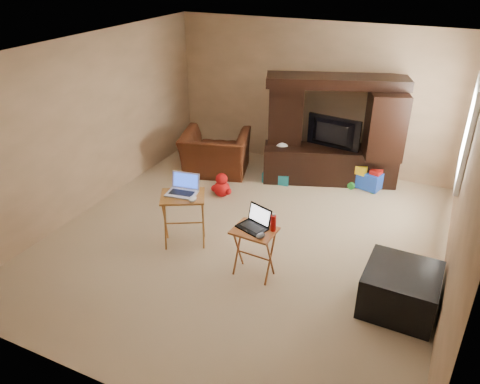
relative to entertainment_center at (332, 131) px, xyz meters
The scene contains 22 objects.
floor 2.44m from the entertainment_center, 103.15° to the right, with size 5.50×5.50×0.00m, color beige.
ceiling 2.78m from the entertainment_center, 103.15° to the right, with size 5.50×5.50×0.00m, color silver.
wall_back 0.83m from the entertainment_center, 133.75° to the left, with size 5.00×5.00×0.00m, color tan.
wall_front 5.00m from the entertainment_center, 95.94° to the right, with size 5.00×5.00×0.00m, color tan.
wall_left 3.76m from the entertainment_center, 143.76° to the right, with size 5.50×5.50×0.00m, color tan.
wall_right 2.99m from the entertainment_center, 48.10° to the right, with size 5.50×5.50×0.00m, color tan.
window_pane 2.13m from the entertainment_center, 18.60° to the right, with size 1.20×1.20×0.00m, color white.
window_frame 2.12m from the entertainment_center, 18.77° to the right, with size 0.06×1.14×1.34m, color white.
entertainment_center is the anchor object (origin of this frame).
television 0.06m from the entertainment_center, 90.00° to the right, with size 0.90×0.12×0.52m, color black.
recliner 2.02m from the entertainment_center, 164.43° to the right, with size 1.11×0.97×0.72m, color #4C1E10.
child_rocker 1.03m from the entertainment_center, 156.92° to the right, with size 0.45×0.52×0.60m, color #166E7E, non-canonical shape.
plush_toy 2.00m from the entertainment_center, 136.99° to the right, with size 0.36×0.30×0.40m, color red, non-canonical shape.
push_toy 0.92m from the entertainment_center, ahead, with size 0.55×0.39×0.41m, color blue, non-canonical shape.
ottoman 3.25m from the entertainment_center, 60.48° to the right, with size 0.77×0.77×0.49m, color black.
tray_table_left 2.98m from the entertainment_center, 114.13° to the right, with size 0.56×0.44×0.72m, color #AA6B29.
tray_table_right 2.96m from the entertainment_center, 91.98° to the right, with size 0.49×0.39×0.63m, color #A35127.
laptop_left 2.92m from the entertainment_center, 114.91° to the right, with size 0.38×0.31×0.24m, color silver.
laptop_right 2.89m from the entertainment_center, 92.78° to the right, with size 0.33×0.27×0.24m, color black.
mouse_left 2.93m from the entertainment_center, 110.17° to the right, with size 0.09×0.15×0.06m, color silver.
mouse_right 3.03m from the entertainment_center, 89.44° to the right, with size 0.08×0.13×0.05m, color #3B3B3F.
water_bottle 2.83m from the entertainment_center, 87.98° to the right, with size 0.06×0.06×0.20m, color red.
Camera 1 is at (2.22, -4.90, 3.53)m, focal length 35.00 mm.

